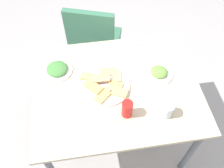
{
  "coord_description": "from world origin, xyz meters",
  "views": [
    {
      "loc": [
        -0.17,
        -0.93,
        2.08
      ],
      "look_at": [
        -0.03,
        0.0,
        0.77
      ],
      "focal_mm": 39.69,
      "sensor_mm": 36.0,
      "label": 1
    }
  ],
  "objects_px": {
    "fork": "(131,51)",
    "drinking_glass": "(167,110)",
    "salad_plate_greens": "(159,73)",
    "soda_can": "(127,109)",
    "dining_chair": "(94,41)",
    "salad_plate_rice": "(57,69)",
    "paper_napkin": "(131,49)",
    "spoon": "(131,47)",
    "dining_table": "(116,93)",
    "pide_platter": "(105,85)"
  },
  "relations": [
    {
      "from": "salad_plate_greens",
      "to": "dining_chair",
      "type": "bearing_deg",
      "value": 121.96
    },
    {
      "from": "dining_table",
      "to": "pide_platter",
      "type": "relative_size",
      "value": 3.43
    },
    {
      "from": "drinking_glass",
      "to": "spoon",
      "type": "distance_m",
      "value": 0.59
    },
    {
      "from": "pide_platter",
      "to": "dining_chair",
      "type": "bearing_deg",
      "value": 91.43
    },
    {
      "from": "fork",
      "to": "drinking_glass",
      "type": "bearing_deg",
      "value": -90.01
    },
    {
      "from": "dining_table",
      "to": "salad_plate_greens",
      "type": "height_order",
      "value": "salad_plate_greens"
    },
    {
      "from": "dining_chair",
      "to": "spoon",
      "type": "bearing_deg",
      "value": -55.06
    },
    {
      "from": "drinking_glass",
      "to": "fork",
      "type": "height_order",
      "value": "drinking_glass"
    },
    {
      "from": "soda_can",
      "to": "drinking_glass",
      "type": "distance_m",
      "value": 0.24
    },
    {
      "from": "salad_plate_greens",
      "to": "salad_plate_rice",
      "type": "distance_m",
      "value": 0.7
    },
    {
      "from": "dining_table",
      "to": "fork",
      "type": "bearing_deg",
      "value": 61.41
    },
    {
      "from": "soda_can",
      "to": "fork",
      "type": "height_order",
      "value": "soda_can"
    },
    {
      "from": "dining_table",
      "to": "drinking_glass",
      "type": "relative_size",
      "value": 11.09
    },
    {
      "from": "paper_napkin",
      "to": "dining_chair",
      "type": "bearing_deg",
      "value": 123.63
    },
    {
      "from": "salad_plate_rice",
      "to": "paper_napkin",
      "type": "relative_size",
      "value": 1.38
    },
    {
      "from": "drinking_glass",
      "to": "dining_chair",
      "type": "bearing_deg",
      "value": 110.73
    },
    {
      "from": "drinking_glass",
      "to": "dining_table",
      "type": "bearing_deg",
      "value": 137.28
    },
    {
      "from": "salad_plate_greens",
      "to": "soda_can",
      "type": "xyz_separation_m",
      "value": [
        -0.27,
        -0.27,
        0.04
      ]
    },
    {
      "from": "pide_platter",
      "to": "fork",
      "type": "relative_size",
      "value": 1.77
    },
    {
      "from": "soda_can",
      "to": "salad_plate_rice",
      "type": "bearing_deg",
      "value": 135.37
    },
    {
      "from": "dining_table",
      "to": "salad_plate_greens",
      "type": "xyz_separation_m",
      "value": [
        0.31,
        0.06,
        0.1
      ]
    },
    {
      "from": "salad_plate_rice",
      "to": "spoon",
      "type": "height_order",
      "value": "salad_plate_rice"
    },
    {
      "from": "dining_chair",
      "to": "drinking_glass",
      "type": "bearing_deg",
      "value": -69.27
    },
    {
      "from": "spoon",
      "to": "paper_napkin",
      "type": "bearing_deg",
      "value": -102.12
    },
    {
      "from": "fork",
      "to": "salad_plate_rice",
      "type": "bearing_deg",
      "value": 179.79
    },
    {
      "from": "paper_napkin",
      "to": "spoon",
      "type": "xyz_separation_m",
      "value": [
        0.0,
        0.02,
        0.0
      ]
    },
    {
      "from": "soda_can",
      "to": "spoon",
      "type": "bearing_deg",
      "value": 76.47
    },
    {
      "from": "dining_table",
      "to": "drinking_glass",
      "type": "distance_m",
      "value": 0.39
    },
    {
      "from": "pide_platter",
      "to": "paper_napkin",
      "type": "bearing_deg",
      "value": 52.33
    },
    {
      "from": "soda_can",
      "to": "dining_chair",
      "type": "bearing_deg",
      "value": 97.45
    },
    {
      "from": "salad_plate_greens",
      "to": "spoon",
      "type": "distance_m",
      "value": 0.31
    },
    {
      "from": "salad_plate_greens",
      "to": "drinking_glass",
      "type": "xyz_separation_m",
      "value": [
        -0.04,
        -0.31,
        0.03
      ]
    },
    {
      "from": "paper_napkin",
      "to": "spoon",
      "type": "bearing_deg",
      "value": 90.0
    },
    {
      "from": "soda_can",
      "to": "fork",
      "type": "bearing_deg",
      "value": 75.55
    },
    {
      "from": "pide_platter",
      "to": "dining_table",
      "type": "bearing_deg",
      "value": -11.84
    },
    {
      "from": "salad_plate_rice",
      "to": "drinking_glass",
      "type": "height_order",
      "value": "drinking_glass"
    },
    {
      "from": "salad_plate_greens",
      "to": "fork",
      "type": "height_order",
      "value": "salad_plate_greens"
    },
    {
      "from": "dining_chair",
      "to": "fork",
      "type": "distance_m",
      "value": 0.52
    },
    {
      "from": "pide_platter",
      "to": "spoon",
      "type": "relative_size",
      "value": 1.73
    },
    {
      "from": "dining_chair",
      "to": "paper_napkin",
      "type": "height_order",
      "value": "dining_chair"
    },
    {
      "from": "dining_table",
      "to": "salad_plate_rice",
      "type": "xyz_separation_m",
      "value": [
        -0.38,
        0.19,
        0.1
      ]
    },
    {
      "from": "dining_chair",
      "to": "salad_plate_rice",
      "type": "xyz_separation_m",
      "value": [
        -0.29,
        -0.5,
        0.25
      ]
    },
    {
      "from": "dining_chair",
      "to": "drinking_glass",
      "type": "xyz_separation_m",
      "value": [
        0.36,
        -0.94,
        0.28
      ]
    },
    {
      "from": "dining_chair",
      "to": "pide_platter",
      "type": "xyz_separation_m",
      "value": [
        0.02,
        -0.68,
        0.25
      ]
    },
    {
      "from": "drinking_glass",
      "to": "spoon",
      "type": "bearing_deg",
      "value": 100.31
    },
    {
      "from": "drinking_glass",
      "to": "paper_napkin",
      "type": "relative_size",
      "value": 0.65
    },
    {
      "from": "soda_can",
      "to": "drinking_glass",
      "type": "relative_size",
      "value": 1.23
    },
    {
      "from": "fork",
      "to": "spoon",
      "type": "xyz_separation_m",
      "value": [
        0.0,
        0.04,
        0.0
      ]
    },
    {
      "from": "dining_chair",
      "to": "salad_plate_greens",
      "type": "relative_size",
      "value": 4.55
    },
    {
      "from": "fork",
      "to": "dining_table",
      "type": "bearing_deg",
      "value": -129.57
    }
  ]
}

